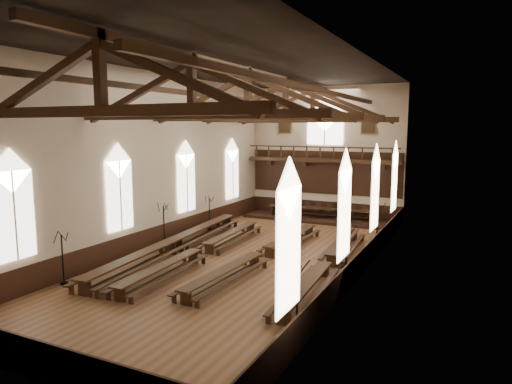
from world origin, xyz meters
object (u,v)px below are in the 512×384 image
Objects in this scene: refectory_row_b at (201,249)px; candelabrum_right_mid at (346,264)px; refectory_row_a at (174,242)px; candelabrum_right_near at (297,313)px; candelabrum_left_mid at (164,233)px; candelabrum_left_far at (210,219)px; high_table at (320,209)px; dais at (320,219)px; refectory_row_c at (263,253)px; candelabrum_right_far at (377,233)px; refectory_row_d at (327,262)px; candelabrum_left_near at (63,268)px.

candelabrum_right_mid is at bearing -1.13° from refectory_row_b.
candelabrum_right_near is at bearing -33.99° from refectory_row_a.
candelabrum_left_mid is 4.98m from candelabrum_left_far.
dais is at bearing 180.00° from high_table.
refectory_row_c is at bearing 122.91° from candelabrum_right_near.
refectory_row_a is 12.92m from dais.
refectory_row_b is 1.73× the size of high_table.
candelabrum_left_mid reaches higher than refectory_row_b.
candelabrum_left_far is 0.85× the size of candelabrum_right_near.
refectory_row_c reaches higher than dais.
candelabrum_left_mid is at bearing -153.13° from candelabrum_right_far.
candelabrum_right_near is 13.08m from candelabrum_right_far.
candelabrum_left_mid is 1.00× the size of candelabrum_right_far.
high_table is 13.66m from candelabrum_right_mid.
refectory_row_a is at bearing -77.76° from candelabrum_left_far.
candelabrum_right_near is (7.82, -6.32, 0.33)m from refectory_row_b.
candelabrum_right_mid is 1.02× the size of candelabrum_right_far.
dais is (4.50, 12.10, -0.49)m from refectory_row_a.
refectory_row_d is at bearing -28.19° from candelabrum_left_far.
candelabrum_right_mid reaches higher than refectory_row_d.
high_table is at bearing 69.58° from refectory_row_a.
refectory_row_a is 9.86m from candelabrum_right_mid.
candelabrum_right_mid is at bearing 28.08° from candelabrum_left_near.
candelabrum_right_mid is at bearing -29.49° from candelabrum_left_far.
dais is at bearing 69.58° from refectory_row_a.
candelabrum_left_mid is (-5.76, -11.28, 0.68)m from dais.
candelabrum_right_near reaches higher than candelabrum_right_far.
candelabrum_right_near reaches higher than high_table.
high_table is 3.34× the size of candelabrum_left_near.
candelabrum_left_mid reaches higher than refectory_row_d.
candelabrum_left_far is at bearing -132.46° from high_table.
refectory_row_d is at bearing -70.18° from high_table.
refectory_row_d is 12.37m from dais.
refectory_row_a is 6.27× the size of candelabrum_left_near.
dais is (-0.72, 11.60, -0.39)m from refectory_row_c.
candelabrum_left_near is 0.93× the size of candelabrum_left_mid.
dais is (-4.19, 11.64, -0.39)m from refectory_row_d.
candelabrum_left_far is at bearing 131.75° from candelabrum_right_near.
refectory_row_a reaches higher than refectory_row_d.
refectory_row_b is at bearing 141.09° from candelabrum_right_near.
dais is at bearing 72.69° from candelabrum_left_near.
candelabrum_right_near is 1.05× the size of candelabrum_right_far.
high_table is at bearing 113.00° from candelabrum_right_mid.
candelabrum_right_near is (1.14, -7.10, 0.33)m from refectory_row_d.
candelabrum_right_mid is at bearing -2.77° from refectory_row_a.
candelabrum_left_mid reaches higher than candelabrum_left_near.
candelabrum_right_far is at bearing 79.18° from refectory_row_d.
high_table is 3.05× the size of candelabrum_right_mid.
candelabrum_left_far is at bearing -176.69° from candelabrum_right_far.
candelabrum_right_mid reaches higher than candelabrum_left_far.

